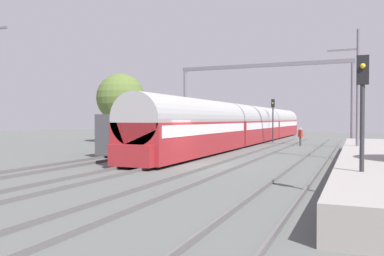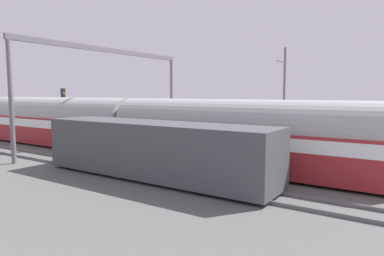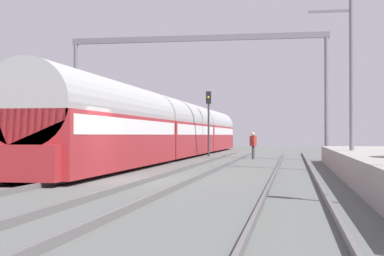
% 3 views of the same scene
% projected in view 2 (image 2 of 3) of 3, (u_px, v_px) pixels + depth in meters
% --- Properties ---
extents(ground, '(120.00, 120.00, 0.00)m').
position_uv_depth(ground, '(340.00, 175.00, 18.19)').
color(ground, '#565956').
extents(track_far_west, '(1.52, 60.00, 0.16)m').
position_uv_depth(track_far_west, '(309.00, 204.00, 13.19)').
color(track_far_west, '#5D5A5A').
rests_on(track_far_west, ground).
extents(track_west, '(1.51, 60.00, 0.16)m').
position_uv_depth(track_west, '(332.00, 181.00, 16.52)').
color(track_west, '#5D5A5A').
rests_on(track_west, ground).
extents(track_east, '(1.51, 60.00, 0.16)m').
position_uv_depth(track_east, '(347.00, 167.00, 19.84)').
color(track_east, '#5D5A5A').
rests_on(track_east, ground).
extents(track_far_east, '(1.52, 60.00, 0.16)m').
position_uv_depth(track_far_east, '(358.00, 156.00, 23.17)').
color(track_far_east, '#5D5A5A').
rests_on(track_far_east, ground).
extents(platform, '(4.40, 28.00, 0.90)m').
position_uv_depth(platform, '(338.00, 142.00, 27.39)').
color(platform, gray).
rests_on(platform, ground).
extents(passenger_train, '(2.93, 49.20, 3.82)m').
position_uv_depth(passenger_train, '(58.00, 122.00, 28.19)').
color(passenger_train, maroon).
rests_on(passenger_train, ground).
extents(freight_car, '(2.80, 13.00, 2.70)m').
position_uv_depth(freight_car, '(154.00, 150.00, 17.34)').
color(freight_car, '#47474C').
rests_on(freight_car, ground).
extents(person_crossing, '(0.46, 0.45, 1.73)m').
position_uv_depth(person_crossing, '(132.00, 130.00, 31.11)').
color(person_crossing, '#3A3A3A').
rests_on(person_crossing, ground).
extents(railway_signal_far, '(0.36, 0.30, 4.75)m').
position_uv_depth(railway_signal_far, '(64.00, 107.00, 30.67)').
color(railway_signal_far, '#2D2D33').
rests_on(railway_signal_far, ground).
extents(catenary_gantry, '(16.46, 0.28, 7.86)m').
position_uv_depth(catenary_gantry, '(110.00, 73.00, 27.15)').
color(catenary_gantry, slate).
rests_on(catenary_gantry, ground).
extents(catenary_pole_east_mid, '(1.90, 0.20, 8.00)m').
position_uv_depth(catenary_pole_east_mid, '(284.00, 95.00, 28.03)').
color(catenary_pole_east_mid, slate).
rests_on(catenary_pole_east_mid, ground).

